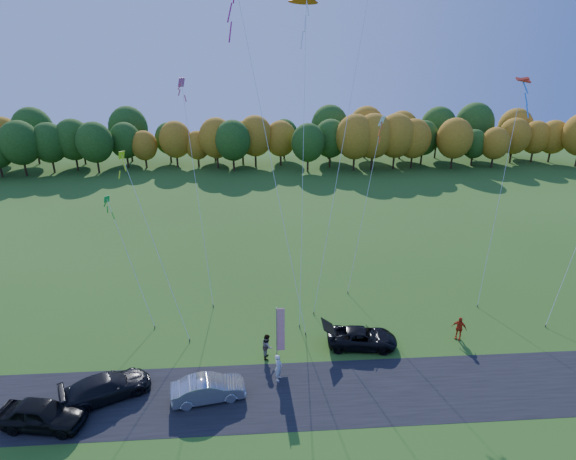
{
  "coord_description": "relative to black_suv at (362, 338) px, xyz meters",
  "views": [
    {
      "loc": [
        -2.15,
        -26.08,
        19.57
      ],
      "look_at": [
        0.0,
        6.0,
        7.0
      ],
      "focal_mm": 28.0,
      "sensor_mm": 36.0,
      "label": 1
    }
  ],
  "objects": [
    {
      "name": "person_tailgate_a",
      "position": [
        -6.15,
        -3.18,
        0.23
      ],
      "size": [
        0.63,
        0.78,
        1.85
      ],
      "primitive_type": "imported",
      "rotation": [
        0.0,
        0.0,
        1.25
      ],
      "color": "silver",
      "rests_on": "ground"
    },
    {
      "name": "kite_diamond_white",
      "position": [
        2.17,
        10.29,
        6.53
      ],
      "size": [
        4.1,
        5.99,
        15.03
      ],
      "color": "#4C3F33",
      "rests_on": "ground"
    },
    {
      "name": "ground",
      "position": [
        -4.95,
        -0.61,
        -0.69
      ],
      "size": [
        160.0,
        160.0,
        0.0
      ],
      "primitive_type": "plane",
      "color": "#2B5215"
    },
    {
      "name": "kite_parafoil_rainbow",
      "position": [
        13.44,
        8.76,
        8.22
      ],
      "size": [
        6.58,
        8.67,
        18.06
      ],
      "color": "#4C3F33",
      "rests_on": "ground"
    },
    {
      "name": "kite_parafoil_orange",
      "position": [
        0.43,
        11.01,
        14.47
      ],
      "size": [
        8.62,
        13.74,
        30.76
      ],
      "color": "#4C3F33",
      "rests_on": "ground"
    },
    {
      "name": "kite_delta_blue",
      "position": [
        -6.25,
        6.6,
        11.95
      ],
      "size": [
        6.28,
        11.07,
        26.32
      ],
      "color": "#4C3F33",
      "rests_on": "ground"
    },
    {
      "name": "kite_diamond_blue_low",
      "position": [
        16.83,
        3.3,
        3.31
      ],
      "size": [
        4.73,
        4.22,
        8.35
      ],
      "color": "#4C3F33",
      "rests_on": "ground"
    },
    {
      "name": "asphalt_strip",
      "position": [
        -4.95,
        -4.61,
        -0.68
      ],
      "size": [
        90.0,
        6.0,
        0.01
      ],
      "primitive_type": "cube",
      "color": "black",
      "rests_on": "ground"
    },
    {
      "name": "person_tailgate_b",
      "position": [
        -6.8,
        -0.86,
        0.22
      ],
      "size": [
        0.72,
        0.91,
        1.83
      ],
      "primitive_type": "imported",
      "rotation": [
        0.0,
        0.0,
        1.53
      ],
      "color": "gray",
      "rests_on": "ground"
    },
    {
      "name": "silver_sedan",
      "position": [
        -10.47,
        -4.63,
        0.04
      ],
      "size": [
        4.63,
        2.31,
        1.46
      ],
      "primitive_type": "imported",
      "rotation": [
        0.0,
        0.0,
        1.75
      ],
      "color": "#AAA9AE",
      "rests_on": "ground"
    },
    {
      "name": "kite_diamond_pink",
      "position": [
        -12.36,
        10.34,
        8.11
      ],
      "size": [
        3.1,
        9.04,
        18.13
      ],
      "color": "#4C3F33",
      "rests_on": "ground"
    },
    {
      "name": "black_suv",
      "position": [
        0.0,
        0.0,
        0.0
      ],
      "size": [
        5.19,
        2.84,
        1.38
      ],
      "primitive_type": "imported",
      "rotation": [
        0.0,
        0.0,
        1.46
      ],
      "color": "black",
      "rests_on": "ground"
    },
    {
      "name": "dark_truck_a",
      "position": [
        -16.66,
        -4.07,
        0.06
      ],
      "size": [
        5.55,
        4.16,
        1.5
      ],
      "primitive_type": "imported",
      "rotation": [
        0.0,
        0.0,
        2.03
      ],
      "color": "black",
      "rests_on": "ground"
    },
    {
      "name": "kite_diamond_green",
      "position": [
        -17.27,
        5.73,
        3.88
      ],
      "size": [
        4.3,
        5.35,
        9.49
      ],
      "color": "#4C3F33",
      "rests_on": "ground"
    },
    {
      "name": "kite_diamond_yellow",
      "position": [
        -14.95,
        4.58,
        5.67
      ],
      "size": [
        5.51,
        6.88,
        13.11
      ],
      "color": "#4C3F33",
      "rests_on": "ground"
    },
    {
      "name": "dark_truck_b",
      "position": [
        -19.54,
        -6.2,
        0.12
      ],
      "size": [
        4.99,
        2.65,
        1.62
      ],
      "primitive_type": "imported",
      "rotation": [
        0.0,
        0.0,
        1.41
      ],
      "color": "black",
      "rests_on": "ground"
    },
    {
      "name": "kite_delta_red",
      "position": [
        -3.58,
        7.94,
        11.94
      ],
      "size": [
        2.69,
        11.14,
        25.19
      ],
      "color": "#4C3F33",
      "rests_on": "ground"
    },
    {
      "name": "feather_flag",
      "position": [
        -5.95,
        -1.43,
        1.95
      ],
      "size": [
        0.57,
        0.11,
        4.31
      ],
      "color": "#999999",
      "rests_on": "ground"
    },
    {
      "name": "tree_line",
      "position": [
        -4.95,
        54.39,
        -0.69
      ],
      "size": [
        116.0,
        12.0,
        10.0
      ],
      "primitive_type": null,
      "color": "#1E4711",
      "rests_on": "ground"
    },
    {
      "name": "person_east",
      "position": [
        7.29,
        0.41,
        0.21
      ],
      "size": [
        1.12,
        0.95,
        1.8
      ],
      "primitive_type": "imported",
      "rotation": [
        0.0,
        0.0,
        -0.59
      ],
      "color": "red",
      "rests_on": "ground"
    }
  ]
}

